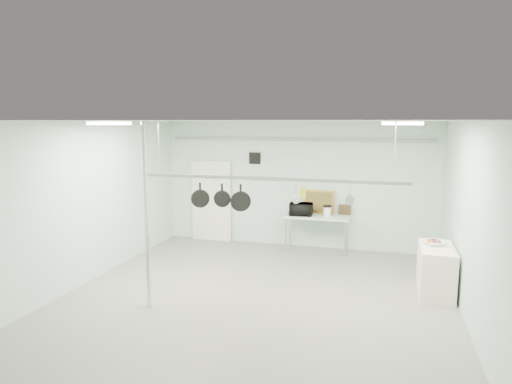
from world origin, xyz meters
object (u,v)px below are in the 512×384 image
(side_cabinet, at_px, (436,270))
(fruit_bowl, at_px, (434,243))
(chrome_pole, at_px, (146,216))
(microwave, at_px, (301,209))
(pot_rack, at_px, (268,177))
(skillet_left, at_px, (200,195))
(skillet_right, at_px, (241,198))
(prep_table, at_px, (317,218))
(coffee_canister, at_px, (327,211))
(skillet_mid, at_px, (222,195))

(side_cabinet, xyz_separation_m, fruit_bowl, (-0.05, 0.11, 0.49))
(chrome_pole, xyz_separation_m, microwave, (1.92, 4.13, -0.54))
(chrome_pole, relative_size, pot_rack, 0.67)
(chrome_pole, distance_m, microwave, 4.58)
(fruit_bowl, relative_size, skillet_left, 0.77)
(microwave, height_order, fruit_bowl, microwave)
(fruit_bowl, height_order, skillet_right, skillet_right)
(prep_table, relative_size, coffee_canister, 7.09)
(skillet_left, bearing_deg, coffee_canister, 34.65)
(microwave, relative_size, coffee_canister, 2.45)
(side_cabinet, distance_m, skillet_right, 3.88)
(microwave, height_order, skillet_right, skillet_right)
(prep_table, xyz_separation_m, fruit_bowl, (2.50, -2.09, 0.11))
(microwave, distance_m, coffee_canister, 0.64)
(chrome_pole, height_order, skillet_mid, chrome_pole)
(side_cabinet, bearing_deg, microwave, 144.08)
(skillet_left, relative_size, skillet_mid, 1.15)
(coffee_canister, bearing_deg, side_cabinet, -43.79)
(prep_table, height_order, skillet_right, skillet_right)
(skillet_mid, xyz_separation_m, skillet_right, (0.35, 0.00, -0.04))
(coffee_canister, distance_m, skillet_mid, 3.74)
(microwave, xyz_separation_m, fruit_bowl, (2.89, -2.01, -0.11))
(prep_table, xyz_separation_m, pot_rack, (-0.40, -3.30, 1.40))
(pot_rack, relative_size, skillet_mid, 11.67)
(side_cabinet, relative_size, pot_rack, 0.25)
(side_cabinet, bearing_deg, skillet_right, -162.36)
(pot_rack, height_order, microwave, pot_rack)
(side_cabinet, xyz_separation_m, skillet_right, (-3.46, -1.10, 1.39))
(side_cabinet, bearing_deg, skillet_mid, -163.90)
(chrome_pole, bearing_deg, prep_table, 61.29)
(chrome_pole, xyz_separation_m, side_cabinet, (4.85, 2.00, -1.15))
(side_cabinet, bearing_deg, prep_table, 139.21)
(skillet_mid, bearing_deg, fruit_bowl, 9.64)
(coffee_canister, bearing_deg, pot_rack, -101.07)
(prep_table, xyz_separation_m, skillet_left, (-1.69, -3.30, 1.02))
(microwave, xyz_separation_m, coffee_canister, (0.63, 0.08, -0.04))
(side_cabinet, height_order, fruit_bowl, fruit_bowl)
(microwave, bearing_deg, coffee_canister, -176.03)
(side_cabinet, distance_m, skillet_mid, 4.22)
(skillet_mid, bearing_deg, skillet_right, -8.21)
(chrome_pole, height_order, coffee_canister, chrome_pole)
(pot_rack, relative_size, skillet_right, 9.60)
(prep_table, distance_m, skillet_mid, 3.68)
(pot_rack, relative_size, fruit_bowl, 13.17)
(chrome_pole, relative_size, microwave, 5.80)
(prep_table, distance_m, skillet_left, 3.84)
(prep_table, relative_size, skillet_mid, 3.89)
(chrome_pole, relative_size, skillet_left, 6.76)
(prep_table, bearing_deg, skillet_right, -105.39)
(fruit_bowl, relative_size, skillet_right, 0.73)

